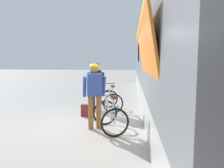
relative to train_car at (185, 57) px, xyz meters
The scene contains 8 objects.
ground_plane 4.12m from the train_car, 146.88° to the right, with size 80.00×80.00×0.00m, color #A09E99.
train_car is the anchor object (origin of this frame).
cyclist_near_in_dark 3.27m from the train_car, behind, with size 0.66×0.42×1.76m.
cyclist_far_in_blue 3.67m from the train_car, 142.58° to the right, with size 0.66×0.45×1.76m.
bicycle_near_white 3.03m from the train_car, behind, with size 0.95×1.21×0.99m.
bicycle_far_silver 3.66m from the train_car, 136.65° to the right, with size 1.04×1.25×0.99m.
backpack_on_platform 3.89m from the train_car, 164.76° to the right, with size 0.28×0.18×0.40m, color maroon.
water_bottle_near_the_bikes 3.00m from the train_car, behind, with size 0.07×0.07×0.18m, color #338CCC.
Camera 1 is at (1.19, -5.66, 1.81)m, focal length 33.77 mm.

